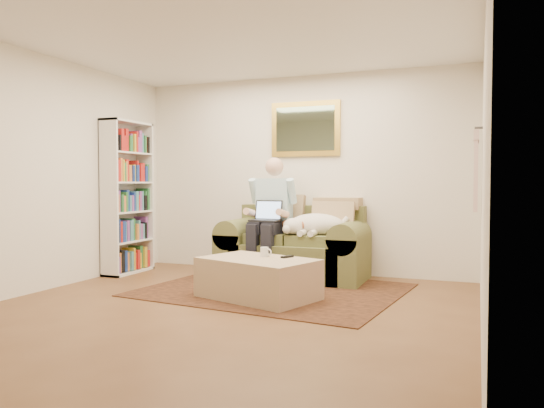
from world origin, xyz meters
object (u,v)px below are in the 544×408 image
Objects in this scene: laptop at (267,215)px; bookshelf at (128,197)px; sofa at (294,253)px; coffee_mug at (264,252)px; seated_man at (269,218)px; sleeping_dog at (317,225)px; ottoman at (258,279)px.

laptop is 0.17× the size of bookshelf.
sofa is 0.60m from laptop.
coffee_mug is at bearing -17.37° from bookshelf.
seated_man is at bearing 108.98° from coffee_mug.
coffee_mug is at bearing -104.57° from sleeping_dog.
laptop reaches higher than sleeping_dog.
sofa is 17.95× the size of coffee_mug.
seated_man is 0.60m from sleeping_dog.
sleeping_dog is (0.59, 0.07, -0.07)m from seated_man.
sofa is 1.12m from coffee_mug.
sofa is 0.55m from seated_man.
seated_man is 0.08m from laptop.
coffee_mug is (-0.27, -1.02, -0.22)m from sleeping_dog.
sleeping_dog is 7.39× the size of coffee_mug.
seated_man reaches higher than laptop.
bookshelf is at bearing 159.25° from ottoman.
bookshelf is (-1.91, -0.18, 0.21)m from laptop.
sofa is at bearing 92.00° from ottoman.
sleeping_dog is 0.65× the size of ottoman.
bookshelf reaches higher than coffee_mug.
sleeping_dog is 1.29m from ottoman.
seated_man reaches higher than sleeping_dog.
laptop reaches higher than ottoman.
sleeping_dog reaches higher than ottoman.
ottoman is at bearing -73.98° from seated_man.
coffee_mug is 2.40m from bookshelf.
laptop is at bearing -138.98° from sofa.
bookshelf is (-2.18, -0.41, 0.69)m from sofa.
ottoman is (0.04, -1.26, -0.10)m from sofa.
coffee_mug is (0.33, -0.95, -0.29)m from seated_man.
seated_man is at bearing -148.55° from sofa.
laptop reaches higher than coffee_mug.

